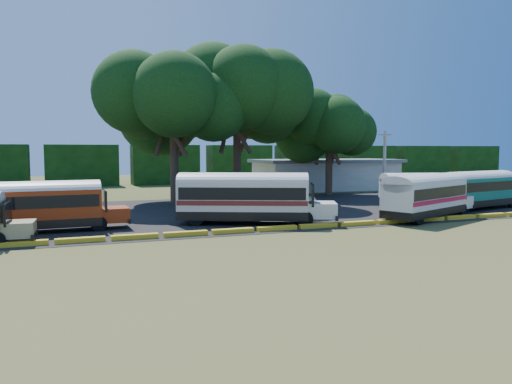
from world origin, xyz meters
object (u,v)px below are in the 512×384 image
object	(u,v)px
tree_west	(173,96)
bus_cream_west	(247,195)
bus_red	(37,203)
bus_white_red	(427,194)
bus_teal	(477,187)

from	to	relation	value
tree_west	bus_cream_west	bearing A→B (deg)	-81.94
bus_red	bus_white_red	size ratio (longest dim) A/B	0.96
tree_west	bus_white_red	bearing A→B (deg)	-47.91
bus_cream_west	bus_white_red	distance (m)	13.73
bus_white_red	tree_west	distance (m)	24.75
bus_white_red	tree_west	size ratio (longest dim) A/B	0.73
bus_cream_west	bus_teal	distance (m)	21.90
bus_cream_west	tree_west	bearing A→B (deg)	121.64
bus_teal	bus_white_red	bearing A→B (deg)	-169.68
bus_red	bus_cream_west	xyz separation A→B (m)	(13.58, -1.23, 0.18)
bus_red	bus_cream_west	bearing A→B (deg)	-7.13
bus_white_red	tree_west	world-z (taller)	tree_west
bus_teal	tree_west	xyz separation A→B (m)	(-23.97, 13.70, 8.43)
bus_cream_west	bus_teal	world-z (taller)	bus_cream_west
bus_red	tree_west	distance (m)	19.70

